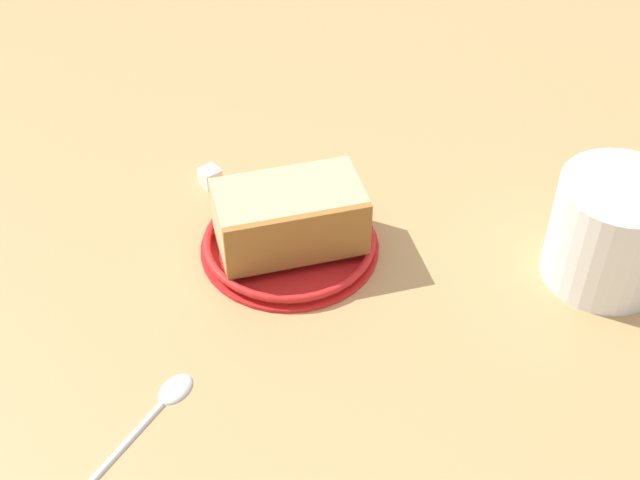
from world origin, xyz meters
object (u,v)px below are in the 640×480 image
small_plate (290,242)px  cake_slice (290,219)px  teaspoon (158,406)px  sugar_cube (210,177)px  tea_mug (613,230)px

small_plate → cake_slice: 2.85cm
small_plate → teaspoon: size_ratio=1.23×
sugar_cube → teaspoon: bearing=-47.9°
small_plate → sugar_cube: sugar_cube is taller
small_plate → cake_slice: bearing=-29.8°
small_plate → sugar_cube: (-11.25, 0.80, 0.18)cm
cake_slice → teaspoon: size_ratio=1.12×
teaspoon → sugar_cube: 24.94cm
small_plate → sugar_cube: size_ratio=8.98×
tea_mug → teaspoon: 36.73cm
small_plate → teaspoon: 18.54cm
cake_slice → tea_mug: tea_mug is taller
small_plate → tea_mug: (19.79, 15.83, 3.95)cm
tea_mug → cake_slice: bearing=-140.8°
teaspoon → sugar_cube: sugar_cube is taller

